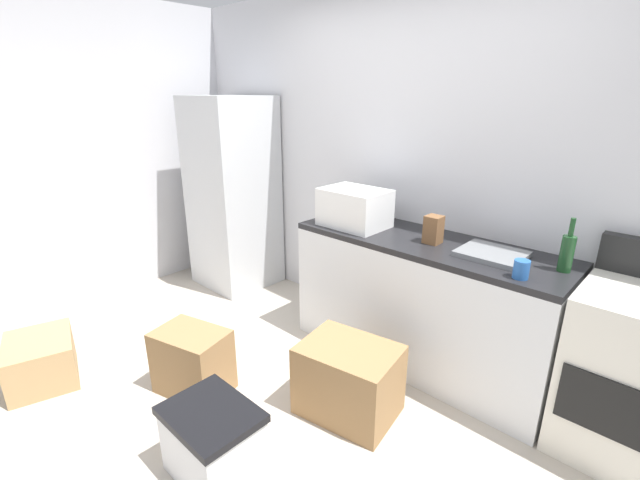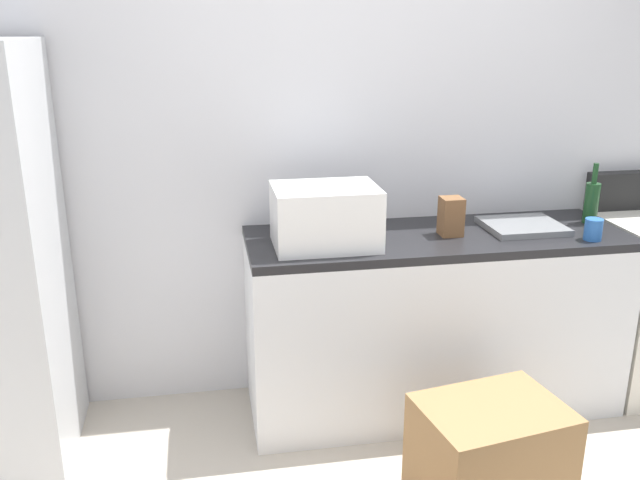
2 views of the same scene
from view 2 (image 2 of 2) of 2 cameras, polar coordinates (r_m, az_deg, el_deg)
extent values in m
cube|color=silver|center=(3.36, 3.44, 8.52)|extent=(5.00, 0.10, 2.60)
cube|color=silver|center=(3.39, 9.53, -7.12)|extent=(1.80, 0.60, 0.86)
cube|color=black|center=(3.22, 9.94, 0.15)|extent=(1.80, 0.60, 0.04)
cube|color=white|center=(2.97, 0.46, 2.02)|extent=(0.46, 0.34, 0.27)
cube|color=slate|center=(3.39, 16.79, 1.14)|extent=(0.36, 0.32, 0.03)
cylinder|color=#193F1E|center=(3.58, 22.01, 2.91)|extent=(0.07, 0.07, 0.20)
cylinder|color=#193F1E|center=(3.55, 22.29, 5.25)|extent=(0.03, 0.03, 0.10)
cylinder|color=#2659A5|center=(3.32, 22.15, 0.84)|extent=(0.08, 0.08, 0.10)
cube|color=brown|center=(3.19, 11.04, 1.98)|extent=(0.10, 0.10, 0.18)
cube|color=olive|center=(2.88, 14.16, -17.25)|extent=(0.62, 0.50, 0.44)
camera|label=1|loc=(2.43, 70.04, 5.55)|focal=24.18mm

